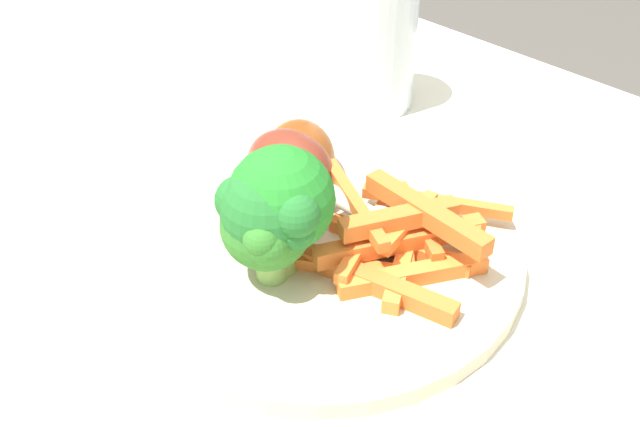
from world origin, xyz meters
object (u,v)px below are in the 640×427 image
broccoli_floret_back (270,212)px  chicken_drumstick_near (299,162)px  chicken_drumstick_far (295,171)px  water_glass (374,45)px  broccoli_floret_middle (283,197)px  carrot_fries_pile (398,240)px  broccoli_floret_front (265,227)px  dinner_plate (320,246)px  dining_table (293,345)px

broccoli_floret_back → chicken_drumstick_near: (-0.06, 0.08, -0.03)m
chicken_drumstick_far → broccoli_floret_back: bearing=-53.4°
water_glass → broccoli_floret_middle: bearing=-61.2°
broccoli_floret_middle → carrot_fries_pile: broccoli_floret_middle is taller
chicken_drumstick_near → broccoli_floret_front: bearing=-54.8°
water_glass → chicken_drumstick_far: bearing=-66.1°
dinner_plate → chicken_drumstick_near: bearing=149.0°
broccoli_floret_back → dining_table: bearing=127.5°
chicken_drumstick_far → water_glass: water_glass is taller
dining_table → chicken_drumstick_far: (-0.01, 0.02, 0.14)m
chicken_drumstick_far → dinner_plate: bearing=-23.8°
dinner_plate → chicken_drumstick_near: (-0.05, 0.03, 0.03)m
dinner_plate → water_glass: water_glass is taller
carrot_fries_pile → chicken_drumstick_far: 0.09m
broccoli_floret_middle → broccoli_floret_front: bearing=-83.3°
dining_table → broccoli_floret_back: broccoli_floret_back is taller
broccoli_floret_front → broccoli_floret_middle: bearing=96.7°
carrot_fries_pile → broccoli_floret_front: bearing=-120.3°
chicken_drumstick_near → chicken_drumstick_far: (0.01, -0.01, 0.00)m
broccoli_floret_back → carrot_fries_pile: bearing=59.6°
dinner_plate → broccoli_floret_front: broccoli_floret_front is taller
dinner_plate → carrot_fries_pile: size_ratio=1.80×
broccoli_floret_middle → water_glass: water_glass is taller
dining_table → carrot_fries_pile: carrot_fries_pile is taller
chicken_drumstick_near → water_glass: size_ratio=1.07×
dinner_plate → broccoli_floret_back: bearing=-81.8°
dining_table → chicken_drumstick_far: 0.14m
broccoli_floret_front → broccoli_floret_back: bearing=64.1°
broccoli_floret_middle → water_glass: 0.24m
broccoli_floret_front → dining_table: bearing=124.8°
broccoli_floret_middle → carrot_fries_pile: (0.04, 0.05, -0.04)m
dinner_plate → broccoli_floret_middle: size_ratio=3.10×
broccoli_floret_back → water_glass: bearing=118.0°
broccoli_floret_middle → chicken_drumstick_near: broccoli_floret_middle is taller
dinner_plate → water_glass: 0.21m
dining_table → dinner_plate: bearing=3.8°
dinner_plate → water_glass: bearing=122.4°
broccoli_floret_front → carrot_fries_pile: 0.09m
dinner_plate → broccoli_floret_middle: bearing=-84.1°
dining_table → chicken_drumstick_near: 0.14m
chicken_drumstick_far → carrot_fries_pile: bearing=1.8°
broccoli_floret_back → water_glass: 0.25m
broccoli_floret_middle → water_glass: size_ratio=0.80×
broccoli_floret_front → chicken_drumstick_far: broccoli_floret_front is taller
dining_table → broccoli_floret_front: broccoli_floret_front is taller
carrot_fries_pile → chicken_drumstick_near: bearing=174.4°
broccoli_floret_back → water_glass: (-0.12, 0.22, -0.01)m
broccoli_floret_middle → carrot_fries_pile: bearing=51.5°
dinner_plate → carrot_fries_pile: carrot_fries_pile is taller
dining_table → water_glass: water_glass is taller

